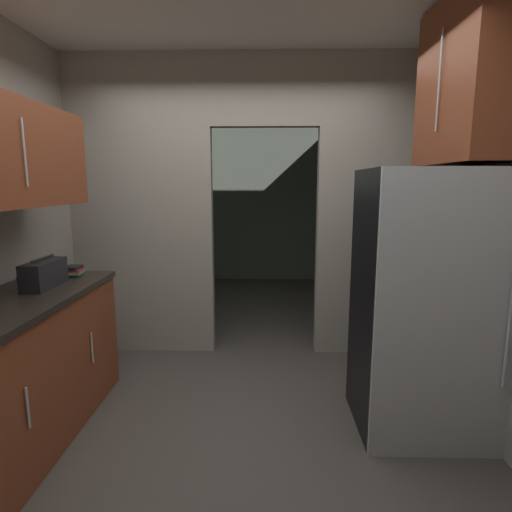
{
  "coord_description": "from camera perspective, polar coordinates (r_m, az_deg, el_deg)",
  "views": [
    {
      "loc": [
        0.2,
        -2.4,
        1.61
      ],
      "look_at": [
        0.13,
        0.44,
        1.12
      ],
      "focal_mm": 29.07,
      "sensor_mm": 36.0,
      "label": 1
    }
  ],
  "objects": [
    {
      "name": "ground",
      "position": [
        2.9,
        -3.11,
        -23.96
      ],
      "size": [
        20.0,
        20.0,
        0.0
      ],
      "primitive_type": "plane",
      "color": "#47423D"
    },
    {
      "name": "kitchen_partition",
      "position": [
        3.9,
        -2.47,
        7.85
      ],
      "size": [
        3.25,
        0.12,
        2.76
      ],
      "color": "#9E998C",
      "rests_on": "ground"
    },
    {
      "name": "book_stack",
      "position": [
        3.44,
        -23.8,
        -1.88
      ],
      "size": [
        0.14,
        0.16,
        0.07
      ],
      "color": "#8C3893",
      "rests_on": "lower_cabinet_run"
    },
    {
      "name": "boombox",
      "position": [
        3.12,
        -27.18,
        -2.23
      ],
      "size": [
        0.15,
        0.38,
        0.21
      ],
      "color": "black",
      "rests_on": "lower_cabinet_run"
    },
    {
      "name": "upper_cabinet_fridgeside",
      "position": [
        3.05,
        27.29,
        20.69
      ],
      "size": [
        0.36,
        0.88,
        1.0
      ],
      "color": "brown"
    },
    {
      "name": "refrigerator",
      "position": [
        2.9,
        22.03,
        -6.06
      ],
      "size": [
        0.8,
        0.73,
        1.71
      ],
      "color": "black",
      "rests_on": "ground"
    },
    {
      "name": "adjoining_room_shell",
      "position": [
        5.99,
        -0.59,
        7.64
      ],
      "size": [
        3.25,
        3.17,
        2.76
      ],
      "color": "gray",
      "rests_on": "ground"
    },
    {
      "name": "lower_cabinet_run",
      "position": [
        2.99,
        -30.15,
        -14.09
      ],
      "size": [
        0.62,
        1.8,
        0.93
      ],
      "color": "brown",
      "rests_on": "ground"
    }
  ]
}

